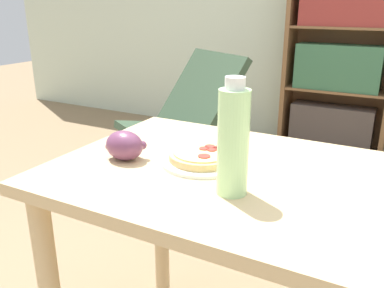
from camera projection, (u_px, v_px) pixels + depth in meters
dining_table at (303, 224)px, 1.04m from camera, size 1.38×0.71×0.78m
pizza_on_plate at (202, 158)px, 1.14m from camera, size 0.23×0.23×0.04m
grape_bunch at (124, 146)px, 1.16m from camera, size 0.12×0.09×0.09m
drink_bottle at (233, 141)px, 0.93m from camera, size 0.07×0.07×0.28m
lounge_chair_near at (179, 142)px, 2.82m from camera, size 0.88×0.97×0.88m
bookshelf at (339, 65)px, 3.29m from camera, size 0.85×0.30×1.54m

